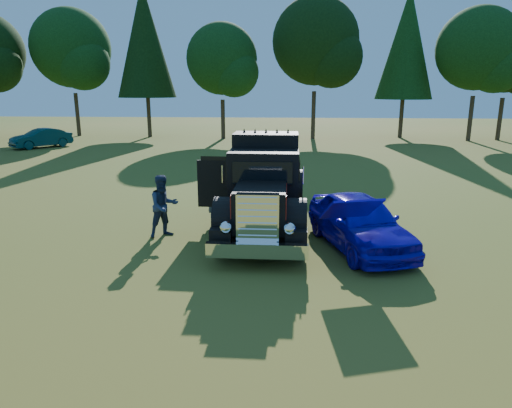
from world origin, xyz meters
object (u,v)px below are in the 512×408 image
object	(u,v)px
diamond_t_truck	(264,191)
hotrod_coupe	(359,222)
spectator_far	(164,206)
distant_teal_car	(41,138)
spectator_near	(215,199)

from	to	relation	value
diamond_t_truck	hotrod_coupe	xyz separation A→B (m)	(2.75, -1.38, -0.51)
spectator_far	distant_teal_car	size ratio (longest dim) A/B	0.44
spectator_far	distant_teal_car	bearing A→B (deg)	87.97
diamond_t_truck	distant_teal_car	world-z (taller)	diamond_t_truck
hotrod_coupe	distant_teal_car	distance (m)	29.56
diamond_t_truck	distant_teal_car	size ratio (longest dim) A/B	1.66
spectator_near	distant_teal_car	bearing A→B (deg)	25.68
distant_teal_car	diamond_t_truck	bearing A→B (deg)	-9.56
hotrod_coupe	spectator_far	bearing A→B (deg)	173.62
hotrod_coupe	distant_teal_car	size ratio (longest dim) A/B	1.11
spectator_near	distant_teal_car	world-z (taller)	spectator_near
hotrod_coupe	spectator_near	size ratio (longest dim) A/B	2.69
hotrod_coupe	diamond_t_truck	bearing A→B (deg)	153.40
diamond_t_truck	spectator_far	size ratio (longest dim) A/B	3.79
spectator_near	hotrod_coupe	bearing A→B (deg)	-127.58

